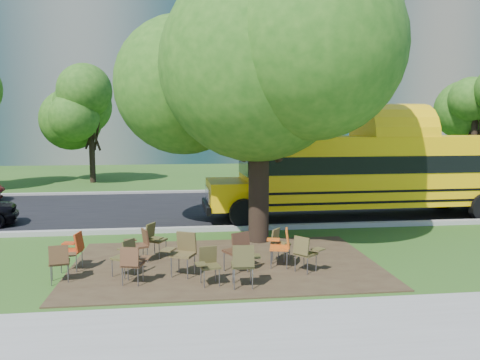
{
  "coord_description": "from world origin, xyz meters",
  "views": [
    {
      "loc": [
        0.06,
        -11.05,
        3.23
      ],
      "look_at": [
        1.89,
        3.9,
        1.46
      ],
      "focal_mm": 35.0,
      "sensor_mm": 36.0,
      "label": 1
    }
  ],
  "objects": [
    {
      "name": "dirt_patch",
      "position": [
        1.0,
        -0.5,
        0.01
      ],
      "size": [
        7.0,
        4.5,
        0.03
      ],
      "primitive_type": "cube",
      "color": "#382819",
      "rests_on": "ground"
    },
    {
      "name": "chair_12",
      "position": [
        2.3,
        -0.38,
        0.48
      ],
      "size": [
        0.52,
        0.66,
        0.77
      ],
      "rotation": [
        0.0,
        0.0,
        4.05
      ],
      "color": "brown",
      "rests_on": "ground"
    },
    {
      "name": "chair_4",
      "position": [
        1.23,
        -2.17,
        0.57
      ],
      "size": [
        0.61,
        0.54,
        0.92
      ],
      "rotation": [
        0.0,
        0.0,
        -0.04
      ],
      "color": "#433D1D",
      "rests_on": "ground"
    },
    {
      "name": "chair_6",
      "position": [
        2.26,
        -0.89,
        0.56
      ],
      "size": [
        0.53,
        0.68,
        0.9
      ],
      "rotation": [
        0.0,
        0.0,
        1.34
      ],
      "color": "#CB5515",
      "rests_on": "ground"
    },
    {
      "name": "chair_1",
      "position": [
        -0.97,
        -1.71,
        0.51
      ],
      "size": [
        0.62,
        0.48,
        0.82
      ],
      "rotation": [
        0.0,
        0.0,
        -0.24
      ],
      "color": "#50311C",
      "rests_on": "ground"
    },
    {
      "name": "chair_11",
      "position": [
        1.23,
        -1.19,
        0.58
      ],
      "size": [
        0.64,
        0.76,
        0.95
      ],
      "rotation": [
        0.0,
        0.0,
        0.48
      ],
      "color": "#422717",
      "rests_on": "ground"
    },
    {
      "name": "chair_5",
      "position": [
        0.53,
        -1.89,
        0.49
      ],
      "size": [
        0.53,
        0.54,
        0.79
      ],
      "rotation": [
        0.0,
        0.0,
        3.32
      ],
      "color": "#453D1D",
      "rests_on": "ground"
    },
    {
      "name": "bg_tree_3",
      "position": [
        8.0,
        14.0,
        5.03
      ],
      "size": [
        5.6,
        5.6,
        7.84
      ],
      "color": "black",
      "rests_on": "ground"
    },
    {
      "name": "chair_2",
      "position": [
        -1.18,
        -1.15,
        0.52
      ],
      "size": [
        0.56,
        0.71,
        0.83
      ],
      "rotation": [
        0.0,
        0.0,
        1.0
      ],
      "color": "#48421F",
      "rests_on": "ground"
    },
    {
      "name": "school_bus",
      "position": [
        7.19,
        4.47,
        1.65
      ],
      "size": [
        11.72,
        2.96,
        2.85
      ],
      "rotation": [
        0.0,
        0.0,
        0.03
      ],
      "color": "#FABD07",
      "rests_on": "ground"
    },
    {
      "name": "chair_0",
      "position": [
        -2.46,
        -1.37,
        0.51
      ],
      "size": [
        0.56,
        0.57,
        0.82
      ],
      "rotation": [
        0.0,
        0.0,
        0.2
      ],
      "color": "#4E341C",
      "rests_on": "ground"
    },
    {
      "name": "chair_3",
      "position": [
        0.03,
        -1.23,
        0.58
      ],
      "size": [
        0.77,
        0.61,
        0.95
      ],
      "rotation": [
        0.0,
        0.0,
        2.71
      ],
      "color": "brown",
      "rests_on": "ground"
    },
    {
      "name": "asphalt_road",
      "position": [
        0.0,
        7.0,
        0.02
      ],
      "size": [
        80.0,
        8.0,
        0.04
      ],
      "primitive_type": "cube",
      "color": "black",
      "rests_on": "ground"
    },
    {
      "name": "ground",
      "position": [
        0.0,
        0.0,
        0.0
      ],
      "size": [
        160.0,
        160.0,
        0.0
      ],
      "primitive_type": "plane",
      "color": "#264D18",
      "rests_on": "ground"
    },
    {
      "name": "chair_10",
      "position": [
        -0.66,
        0.28,
        0.52
      ],
      "size": [
        0.55,
        0.7,
        0.85
      ],
      "rotation": [
        0.0,
        0.0,
        -2.06
      ],
      "color": "#4D4721",
      "rests_on": "ground"
    },
    {
      "name": "chair_9",
      "position": [
        -0.97,
        -0.13,
        0.5
      ],
      "size": [
        0.63,
        0.55,
        0.81
      ],
      "rotation": [
        0.0,
        0.0,
        1.98
      ],
      "color": "#4E301C",
      "rests_on": "ground"
    },
    {
      "name": "bg_tree_2",
      "position": [
        -5.0,
        16.0,
        4.21
      ],
      "size": [
        4.8,
        4.8,
        6.62
      ],
      "color": "black",
      "rests_on": "ground"
    },
    {
      "name": "building_main",
      "position": [
        -8.0,
        36.0,
        11.0
      ],
      "size": [
        38.0,
        16.0,
        22.0
      ],
      "primitive_type": "cube",
      "color": "slate",
      "rests_on": "ground"
    },
    {
      "name": "main_tree",
      "position": [
        2.11,
        1.5,
        5.2
      ],
      "size": [
        7.09,
        7.09,
        8.76
      ],
      "color": "black",
      "rests_on": "ground"
    },
    {
      "name": "bg_tree_4",
      "position": [
        16.0,
        13.0,
        4.34
      ],
      "size": [
        5.0,
        5.0,
        6.85
      ],
      "color": "black",
      "rests_on": "ground"
    },
    {
      "name": "chair_7",
      "position": [
        2.68,
        -1.38,
        0.52
      ],
      "size": [
        0.71,
        0.57,
        0.84
      ],
      "rotation": [
        0.0,
        0.0,
        -0.88
      ],
      "color": "brown",
      "rests_on": "ground"
    },
    {
      "name": "building_right",
      "position": [
        24.0,
        38.0,
        12.5
      ],
      "size": [
        30.0,
        16.0,
        25.0
      ],
      "primitive_type": "cube",
      "color": "slate",
      "rests_on": "ground"
    },
    {
      "name": "chair_8",
      "position": [
        -2.37,
        -0.55,
        0.54
      ],
      "size": [
        0.51,
        0.63,
        0.87
      ],
      "rotation": [
        0.0,
        0.0,
        1.41
      ],
      "color": "#AE3512",
      "rests_on": "ground"
    },
    {
      "name": "kerb_far",
      "position": [
        0.0,
        11.1,
        0.07
      ],
      "size": [
        80.0,
        0.25,
        0.14
      ],
      "primitive_type": "cube",
      "color": "gray",
      "rests_on": "ground"
    },
    {
      "name": "kerb_near",
      "position": [
        0.0,
        3.0,
        0.07
      ],
      "size": [
        80.0,
        0.25,
        0.14
      ],
      "primitive_type": "cube",
      "color": "gray",
      "rests_on": "ground"
    }
  ]
}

